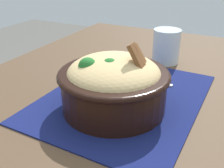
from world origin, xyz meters
The scene contains 5 objects.
table centered at (0.00, 0.00, 0.64)m, with size 1.21×0.76×0.70m.
placemat centered at (0.03, 0.00, 0.71)m, with size 0.39×0.30×0.00m, color #11194C.
bowl centered at (-0.02, 0.00, 0.76)m, with size 0.24×0.24×0.13m.
fork centered at (0.12, -0.01, 0.71)m, with size 0.03×0.13×0.00m.
drinking_glass centered at (0.27, -0.02, 0.74)m, with size 0.07×0.07×0.09m.
Camera 1 is at (-0.41, -0.19, 0.97)m, focal length 42.44 mm.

